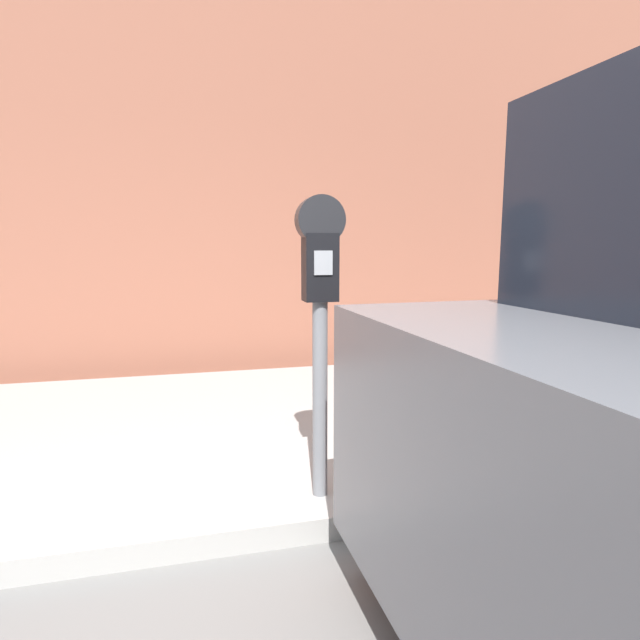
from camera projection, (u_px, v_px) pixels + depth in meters
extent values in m
cube|color=#9E9B96|center=(290.00, 423.00, 3.59)|extent=(24.00, 2.80, 0.12)
cube|color=#935642|center=(254.00, 69.00, 4.92)|extent=(24.00, 0.30, 6.09)
cylinder|color=slate|center=(320.00, 400.00, 2.38)|extent=(0.07, 0.07, 0.95)
cube|color=black|center=(320.00, 267.00, 2.29)|extent=(0.15, 0.12, 0.31)
cube|color=gray|center=(323.00, 263.00, 2.22)|extent=(0.08, 0.01, 0.11)
cylinder|color=black|center=(320.00, 220.00, 2.25)|extent=(0.22, 0.09, 0.22)
cylinder|color=black|center=(538.00, 488.00, 2.11)|extent=(0.62, 0.24, 0.61)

